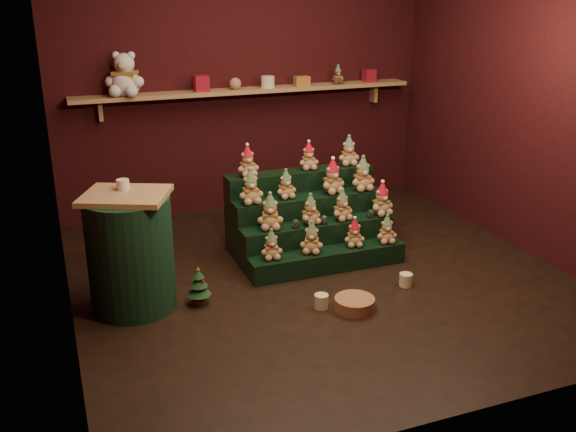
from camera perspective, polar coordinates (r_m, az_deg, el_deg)
name	(u,v)px	position (r m, az deg, el deg)	size (l,w,h in m)	color
ground	(319,276)	(5.46, 2.81, -5.37)	(4.00, 4.00, 0.00)	black
back_wall	(244,78)	(6.93, -3.97, 12.10)	(4.00, 0.10, 2.80)	black
front_wall	(491,184)	(3.32, 17.62, 2.77)	(4.00, 0.10, 2.80)	black
left_wall	(41,132)	(4.61, -21.10, 6.95)	(0.10, 4.00, 2.80)	black
right_wall	(535,97)	(6.15, 21.09, 9.88)	(0.10, 4.00, 2.80)	black
back_shelf	(249,91)	(6.78, -3.50, 11.04)	(3.60, 0.26, 0.24)	#A57B52
riser_tier_front	(328,260)	(5.55, 3.55, -3.93)	(1.40, 0.22, 0.18)	black
riser_tier_midfront	(318,242)	(5.70, 2.66, -2.28)	(1.40, 0.22, 0.36)	black
riser_tier_midback	(308,224)	(5.86, 1.81, -0.71)	(1.40, 0.22, 0.54)	black
riser_tier_back	(299,207)	(6.02, 1.01, 0.77)	(1.40, 0.22, 0.72)	black
teddy_0	(271,244)	(5.30, -1.49, -2.55)	(0.18, 0.16, 0.25)	tan
teddy_1	(312,237)	(5.42, 2.12, -1.92)	(0.20, 0.18, 0.27)	tan
teddy_2	(354,233)	(5.59, 5.92, -1.47)	(0.18, 0.16, 0.25)	tan
teddy_3	(387,229)	(5.70, 8.78, -1.16)	(0.18, 0.16, 0.25)	tan
teddy_4	(270,211)	(5.44, -1.60, 0.42)	(0.22, 0.20, 0.31)	tan
teddy_5	(310,210)	(5.55, 1.99, 0.57)	(0.19, 0.17, 0.27)	tan
teddy_6	(342,205)	(5.68, 4.83, 0.97)	(0.19, 0.18, 0.27)	tan
teddy_7	(382,199)	(5.84, 8.34, 1.51)	(0.21, 0.19, 0.30)	tan
teddy_8	(251,187)	(5.53, -3.35, 2.62)	(0.22, 0.19, 0.30)	tan
teddy_9	(286,184)	(5.67, -0.20, 2.85)	(0.18, 0.16, 0.25)	tan
teddy_10	(333,176)	(5.82, 3.98, 3.53)	(0.22, 0.20, 0.31)	tan
teddy_11	(363,174)	(5.93, 6.66, 3.75)	(0.22, 0.20, 0.31)	tan
teddy_12	(248,161)	(5.70, -3.62, 4.88)	(0.20, 0.18, 0.28)	tan
teddy_13	(309,156)	(5.92, 1.84, 5.35)	(0.18, 0.16, 0.25)	tan
teddy_14	(349,151)	(6.09, 5.42, 5.80)	(0.20, 0.18, 0.28)	tan
snow_globe_a	(296,224)	(5.49, 0.69, -0.70)	(0.06, 0.06, 0.08)	black
snow_globe_b	(324,220)	(5.58, 3.23, -0.34)	(0.06, 0.06, 0.08)	black
snow_globe_c	(371,214)	(5.78, 7.35, 0.21)	(0.06, 0.06, 0.08)	black
side_table	(130,252)	(4.92, -13.83, -3.13)	(0.75, 0.70, 0.91)	#A57B52
table_ornament	(123,184)	(4.85, -14.47, 2.74)	(0.09, 0.09, 0.07)	beige
mini_christmas_tree	(199,286)	(4.98, -7.94, -6.18)	(0.19, 0.19, 0.32)	#482B19
mug_left	(321,301)	(4.93, 2.98, -7.58)	(0.11, 0.11, 0.11)	beige
mug_right	(406,280)	(5.36, 10.43, -5.60)	(0.11, 0.11, 0.11)	beige
wicker_basket	(355,304)	(4.93, 5.94, -7.78)	(0.31, 0.31, 0.10)	#A06940
white_bear	(125,68)	(6.44, -14.33, 12.61)	(0.37, 0.34, 0.52)	silver
brown_bear	(338,75)	(7.09, 4.46, 12.42)	(0.14, 0.13, 0.20)	#452C17
gift_tin_red_a	(201,83)	(6.61, -7.73, 11.60)	(0.14, 0.14, 0.16)	#AA1A2C
gift_tin_cream	(268,82)	(6.81, -1.81, 11.83)	(0.14, 0.14, 0.12)	beige
gift_tin_red_b	(369,76)	(7.28, 7.24, 12.28)	(0.12, 0.12, 0.14)	#AA1A2C
shelf_plush_ball	(235,84)	(6.70, -4.71, 11.65)	(0.12, 0.12, 0.12)	tan
scarf_gift_box	(302,81)	(6.94, 1.24, 11.91)	(0.16, 0.10, 0.10)	#D6561E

